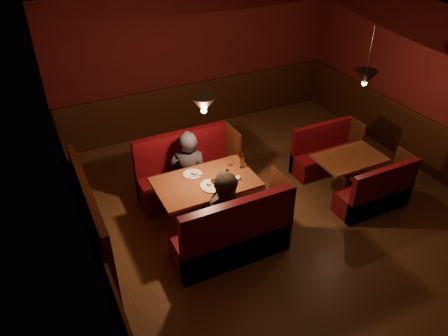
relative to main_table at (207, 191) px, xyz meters
name	(u,v)px	position (x,y,z in m)	size (l,w,h in m)	color
room	(275,164)	(0.94, -0.37, 0.43)	(6.02, 7.02, 2.92)	brown
main_table	(207,191)	(0.00, 0.00, 0.00)	(1.51, 0.91, 1.05)	#52321A
main_bench_far	(187,176)	(0.02, 0.85, -0.26)	(1.66, 0.59, 1.13)	#3C0909
main_bench_near	(234,238)	(0.02, -0.86, -0.26)	(1.66, 0.59, 1.13)	#3C0909
second_table	(349,165)	(2.54, -0.22, -0.15)	(1.13, 0.72, 0.64)	#52321A
second_bench_far	(324,155)	(2.56, 0.46, -0.34)	(1.25, 0.47, 0.89)	#3C0909
second_bench_near	(376,195)	(2.56, -0.89, -0.34)	(1.25, 0.47, 0.89)	#3C0909
diner_a	(188,160)	(-0.06, 0.59, 0.23)	(0.62, 0.41, 1.71)	black
diner_b	(228,203)	(0.04, -0.64, 0.20)	(0.80, 0.63, 1.65)	#352E21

